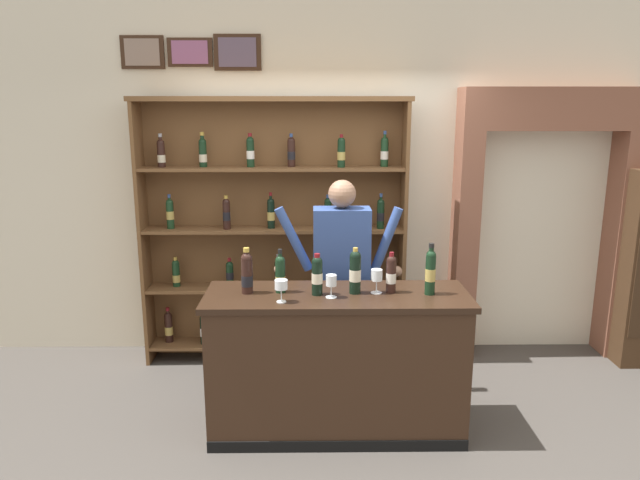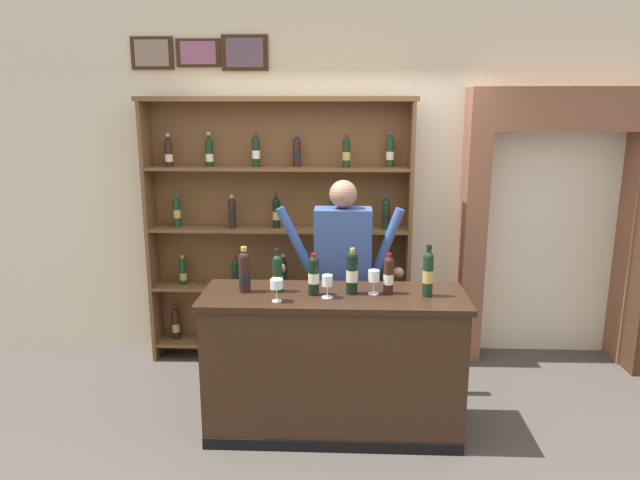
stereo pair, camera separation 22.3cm
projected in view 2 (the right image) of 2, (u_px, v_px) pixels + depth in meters
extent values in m
cube|color=#47423D|center=(329.00, 430.00, 4.08)|extent=(14.00, 14.00, 0.02)
cube|color=beige|center=(334.00, 181.00, 5.21)|extent=(12.00, 0.16, 3.09)
cube|color=#382316|center=(152.00, 53.00, 4.93)|extent=(0.36, 0.02, 0.27)
cube|color=gray|center=(152.00, 53.00, 4.92)|extent=(0.29, 0.01, 0.22)
cube|color=#382316|center=(198.00, 53.00, 4.91)|extent=(0.38, 0.02, 0.23)
cube|color=#955784|center=(198.00, 53.00, 4.90)|extent=(0.30, 0.01, 0.19)
cube|color=#382316|center=(245.00, 53.00, 4.90)|extent=(0.39, 0.02, 0.29)
cube|color=#5E4E64|center=(245.00, 53.00, 4.88)|extent=(0.31, 0.01, 0.23)
cube|color=brown|center=(151.00, 232.00, 5.02)|extent=(0.03, 0.28, 2.28)
cube|color=brown|center=(408.00, 235.00, 4.93)|extent=(0.03, 0.28, 2.28)
cube|color=brown|center=(280.00, 230.00, 5.10)|extent=(2.24, 0.02, 2.28)
cube|color=brown|center=(281.00, 342.00, 5.20)|extent=(2.18, 0.27, 0.03)
cylinder|color=black|center=(176.00, 326.00, 5.23)|extent=(0.07, 0.07, 0.24)
sphere|color=black|center=(175.00, 313.00, 5.20)|extent=(0.07, 0.07, 0.07)
cylinder|color=black|center=(175.00, 309.00, 5.20)|extent=(0.03, 0.03, 0.08)
cylinder|color=maroon|center=(175.00, 306.00, 5.19)|extent=(0.03, 0.03, 0.03)
cylinder|color=tan|center=(176.00, 327.00, 5.23)|extent=(0.07, 0.07, 0.08)
cylinder|color=black|center=(210.00, 329.00, 5.17)|extent=(0.07, 0.07, 0.23)
sphere|color=black|center=(209.00, 316.00, 5.15)|extent=(0.07, 0.07, 0.07)
cylinder|color=black|center=(209.00, 313.00, 5.14)|extent=(0.03, 0.03, 0.06)
cylinder|color=black|center=(209.00, 311.00, 5.13)|extent=(0.03, 0.03, 0.03)
cylinder|color=silver|center=(210.00, 330.00, 5.17)|extent=(0.07, 0.07, 0.07)
cylinder|color=black|center=(245.00, 330.00, 5.17)|extent=(0.07, 0.07, 0.22)
sphere|color=black|center=(245.00, 317.00, 5.14)|extent=(0.07, 0.07, 0.07)
cylinder|color=black|center=(245.00, 314.00, 5.14)|extent=(0.03, 0.03, 0.08)
cylinder|color=black|center=(245.00, 310.00, 5.13)|extent=(0.04, 0.04, 0.03)
cylinder|color=silver|center=(245.00, 332.00, 5.18)|extent=(0.07, 0.07, 0.07)
cylinder|color=black|center=(278.00, 327.00, 5.20)|extent=(0.07, 0.07, 0.23)
sphere|color=black|center=(277.00, 314.00, 5.17)|extent=(0.07, 0.07, 0.07)
cylinder|color=black|center=(277.00, 311.00, 5.16)|extent=(0.03, 0.03, 0.08)
cylinder|color=black|center=(277.00, 307.00, 5.16)|extent=(0.04, 0.04, 0.03)
cylinder|color=silver|center=(278.00, 329.00, 5.20)|extent=(0.07, 0.07, 0.08)
cylinder|color=black|center=(314.00, 332.00, 5.13)|extent=(0.07, 0.07, 0.22)
sphere|color=black|center=(314.00, 320.00, 5.10)|extent=(0.07, 0.07, 0.07)
cylinder|color=black|center=(314.00, 316.00, 5.09)|extent=(0.03, 0.03, 0.08)
cylinder|color=navy|center=(314.00, 313.00, 5.09)|extent=(0.03, 0.03, 0.03)
cylinder|color=tan|center=(314.00, 333.00, 5.13)|extent=(0.07, 0.07, 0.07)
cylinder|color=black|center=(348.00, 331.00, 5.11)|extent=(0.07, 0.07, 0.24)
sphere|color=black|center=(348.00, 318.00, 5.08)|extent=(0.07, 0.07, 0.07)
cylinder|color=black|center=(348.00, 315.00, 5.07)|extent=(0.03, 0.03, 0.07)
cylinder|color=#99999E|center=(348.00, 312.00, 5.07)|extent=(0.03, 0.03, 0.03)
cylinder|color=beige|center=(348.00, 334.00, 5.12)|extent=(0.07, 0.07, 0.08)
cylinder|color=#19381E|center=(386.00, 330.00, 5.15)|extent=(0.07, 0.07, 0.22)
sphere|color=#19381E|center=(386.00, 318.00, 5.12)|extent=(0.07, 0.07, 0.07)
cylinder|color=#19381E|center=(386.00, 314.00, 5.12)|extent=(0.03, 0.03, 0.08)
cylinder|color=maroon|center=(386.00, 311.00, 5.11)|extent=(0.04, 0.04, 0.03)
cylinder|color=beige|center=(386.00, 330.00, 5.15)|extent=(0.07, 0.07, 0.07)
cube|color=brown|center=(280.00, 287.00, 5.08)|extent=(2.18, 0.27, 0.02)
cylinder|color=#19381E|center=(183.00, 273.00, 5.11)|extent=(0.06, 0.06, 0.20)
sphere|color=#19381E|center=(182.00, 261.00, 5.09)|extent=(0.06, 0.06, 0.06)
cylinder|color=#19381E|center=(182.00, 259.00, 5.08)|extent=(0.03, 0.03, 0.06)
cylinder|color=#B79338|center=(182.00, 257.00, 5.08)|extent=(0.03, 0.03, 0.03)
cylinder|color=tan|center=(183.00, 276.00, 5.12)|extent=(0.07, 0.07, 0.06)
cylinder|color=black|center=(235.00, 275.00, 5.06)|extent=(0.06, 0.06, 0.19)
sphere|color=black|center=(235.00, 264.00, 5.04)|extent=(0.06, 0.06, 0.06)
cylinder|color=black|center=(235.00, 261.00, 5.03)|extent=(0.03, 0.03, 0.06)
cylinder|color=maroon|center=(235.00, 258.00, 5.03)|extent=(0.03, 0.03, 0.03)
cylinder|color=black|center=(235.00, 274.00, 5.06)|extent=(0.07, 0.07, 0.06)
cylinder|color=black|center=(283.00, 274.00, 5.06)|extent=(0.06, 0.06, 0.20)
sphere|color=black|center=(283.00, 263.00, 5.03)|extent=(0.06, 0.06, 0.06)
cylinder|color=black|center=(283.00, 259.00, 5.03)|extent=(0.03, 0.03, 0.08)
cylinder|color=#99999E|center=(283.00, 255.00, 5.02)|extent=(0.03, 0.03, 0.03)
cylinder|color=black|center=(283.00, 277.00, 5.06)|extent=(0.07, 0.07, 0.06)
cylinder|color=black|center=(326.00, 274.00, 5.07)|extent=(0.06, 0.06, 0.20)
sphere|color=black|center=(326.00, 262.00, 5.05)|extent=(0.06, 0.06, 0.06)
cylinder|color=black|center=(326.00, 259.00, 5.04)|extent=(0.02, 0.02, 0.06)
cylinder|color=navy|center=(326.00, 257.00, 5.03)|extent=(0.03, 0.03, 0.03)
cylinder|color=silver|center=(326.00, 276.00, 5.07)|extent=(0.07, 0.07, 0.07)
cylinder|color=#19381E|center=(382.00, 276.00, 5.02)|extent=(0.06, 0.06, 0.20)
sphere|color=#19381E|center=(382.00, 264.00, 5.00)|extent=(0.06, 0.06, 0.06)
cylinder|color=#19381E|center=(382.00, 261.00, 4.99)|extent=(0.03, 0.03, 0.06)
cylinder|color=#99999E|center=(382.00, 259.00, 4.99)|extent=(0.03, 0.03, 0.03)
cylinder|color=black|center=(382.00, 276.00, 5.02)|extent=(0.07, 0.07, 0.06)
cube|color=brown|center=(279.00, 229.00, 4.96)|extent=(2.18, 0.27, 0.02)
cylinder|color=#19381E|center=(177.00, 214.00, 4.97)|extent=(0.06, 0.06, 0.22)
sphere|color=#19381E|center=(177.00, 201.00, 4.94)|extent=(0.06, 0.06, 0.06)
cylinder|color=#19381E|center=(176.00, 198.00, 4.94)|extent=(0.02, 0.02, 0.07)
cylinder|color=navy|center=(176.00, 195.00, 4.93)|extent=(0.03, 0.03, 0.03)
cylinder|color=tan|center=(177.00, 214.00, 4.97)|extent=(0.06, 0.06, 0.07)
cylinder|color=black|center=(232.00, 215.00, 4.92)|extent=(0.06, 0.06, 0.22)
sphere|color=black|center=(232.00, 201.00, 4.89)|extent=(0.06, 0.06, 0.06)
cylinder|color=black|center=(232.00, 199.00, 4.89)|extent=(0.03, 0.03, 0.06)
cylinder|color=#B79338|center=(232.00, 196.00, 4.88)|extent=(0.03, 0.03, 0.03)
cylinder|color=black|center=(232.00, 215.00, 4.92)|extent=(0.06, 0.06, 0.07)
cylinder|color=black|center=(276.00, 215.00, 4.94)|extent=(0.06, 0.06, 0.22)
sphere|color=black|center=(276.00, 201.00, 4.91)|extent=(0.06, 0.06, 0.06)
cylinder|color=black|center=(276.00, 197.00, 4.90)|extent=(0.02, 0.02, 0.08)
cylinder|color=maroon|center=(276.00, 194.00, 4.90)|extent=(0.03, 0.03, 0.03)
cylinder|color=tan|center=(276.00, 216.00, 4.94)|extent=(0.06, 0.06, 0.07)
cylinder|color=black|center=(333.00, 215.00, 4.93)|extent=(0.06, 0.06, 0.22)
sphere|color=black|center=(333.00, 202.00, 4.90)|extent=(0.06, 0.06, 0.06)
cylinder|color=black|center=(333.00, 199.00, 4.90)|extent=(0.03, 0.03, 0.06)
cylinder|color=navy|center=(333.00, 196.00, 4.89)|extent=(0.03, 0.03, 0.03)
cylinder|color=beige|center=(333.00, 217.00, 4.94)|extent=(0.06, 0.06, 0.07)
cylinder|color=black|center=(386.00, 216.00, 4.88)|extent=(0.06, 0.06, 0.22)
sphere|color=black|center=(386.00, 203.00, 4.85)|extent=(0.06, 0.06, 0.06)
cylinder|color=black|center=(386.00, 199.00, 4.84)|extent=(0.02, 0.02, 0.08)
cylinder|color=navy|center=(386.00, 196.00, 4.84)|extent=(0.03, 0.03, 0.03)
cylinder|color=black|center=(386.00, 217.00, 4.88)|extent=(0.06, 0.06, 0.07)
cube|color=brown|center=(278.00, 168.00, 4.85)|extent=(2.18, 0.27, 0.02)
cylinder|color=black|center=(169.00, 155.00, 4.87)|extent=(0.06, 0.06, 0.19)
sphere|color=black|center=(168.00, 143.00, 4.84)|extent=(0.06, 0.06, 0.06)
cylinder|color=black|center=(168.00, 138.00, 4.83)|extent=(0.03, 0.03, 0.08)
cylinder|color=#99999E|center=(168.00, 135.00, 4.83)|extent=(0.03, 0.03, 0.03)
cylinder|color=beige|center=(169.00, 158.00, 4.87)|extent=(0.07, 0.07, 0.06)
cylinder|color=black|center=(209.00, 154.00, 4.86)|extent=(0.06, 0.06, 0.20)
sphere|color=black|center=(209.00, 142.00, 4.84)|extent=(0.06, 0.06, 0.06)
cylinder|color=black|center=(209.00, 137.00, 4.83)|extent=(0.03, 0.03, 0.08)
cylinder|color=#B79338|center=(208.00, 133.00, 4.82)|extent=(0.03, 0.03, 0.03)
cylinder|color=beige|center=(210.00, 158.00, 4.87)|extent=(0.07, 0.07, 0.06)
cylinder|color=black|center=(256.00, 154.00, 4.84)|extent=(0.06, 0.06, 0.21)
sphere|color=black|center=(256.00, 140.00, 4.81)|extent=(0.06, 0.06, 0.06)
cylinder|color=black|center=(256.00, 137.00, 4.81)|extent=(0.03, 0.03, 0.06)
cylinder|color=maroon|center=(256.00, 135.00, 4.80)|extent=(0.03, 0.03, 0.03)
cylinder|color=silver|center=(256.00, 154.00, 4.84)|extent=(0.07, 0.07, 0.07)
cylinder|color=black|center=(297.00, 154.00, 4.84)|extent=(0.06, 0.06, 0.21)
sphere|color=black|center=(297.00, 141.00, 4.82)|extent=(0.06, 0.06, 0.06)
cylinder|color=black|center=(297.00, 138.00, 4.81)|extent=(0.02, 0.02, 0.06)
cylinder|color=navy|center=(297.00, 135.00, 4.81)|extent=(0.03, 0.03, 0.03)
cylinder|color=black|center=(297.00, 155.00, 4.85)|extent=(0.07, 0.07, 0.07)
cylinder|color=black|center=(346.00, 155.00, 4.77)|extent=(0.06, 0.06, 0.21)
sphere|color=black|center=(346.00, 141.00, 4.75)|extent=(0.06, 0.06, 0.06)
cylinder|color=black|center=(347.00, 138.00, 4.74)|extent=(0.02, 0.02, 0.06)
cylinder|color=maroon|center=(347.00, 136.00, 4.74)|extent=(0.03, 0.03, 0.03)
cylinder|color=tan|center=(346.00, 156.00, 4.78)|extent=(0.07, 0.07, 0.07)
cylinder|color=#19381E|center=(390.00, 154.00, 4.81)|extent=(0.06, 0.06, 0.21)
sphere|color=#19381E|center=(390.00, 141.00, 4.79)|extent=(0.06, 0.06, 0.06)
cylinder|color=#19381E|center=(391.00, 136.00, 4.78)|extent=(0.02, 0.02, 0.08)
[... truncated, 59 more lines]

